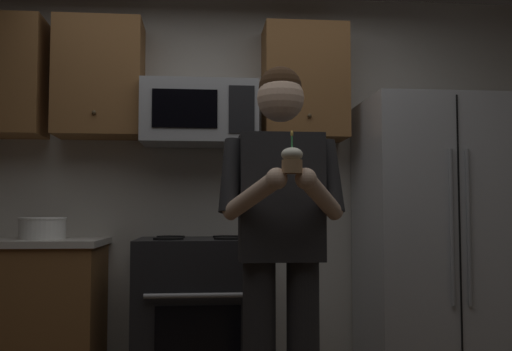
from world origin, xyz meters
The scene contains 8 objects.
wall_back centered at (0.00, 1.75, 1.30)m, with size 4.40×0.10×2.60m, color beige.
oven_range centered at (-0.15, 1.36, 0.46)m, with size 0.76×0.70×0.93m.
microwave centered at (-0.15, 1.48, 1.72)m, with size 0.74×0.41×0.40m.
refrigerator centered at (1.35, 1.32, 0.90)m, with size 0.90×0.75×1.80m.
cabinet_row_upper centered at (-0.72, 1.53, 1.95)m, with size 2.78×0.36×0.76m.
bowl_large_white centered at (-1.11, 1.39, 0.99)m, with size 0.29×0.29×0.13m.
person centered at (0.23, 0.35, 1.00)m, with size 0.60×0.48×1.76m.
cupcake centered at (0.23, 0.02, 1.29)m, with size 0.09×0.09×0.17m.
Camera 1 is at (-0.13, -2.31, 1.08)m, focal length 41.13 mm.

